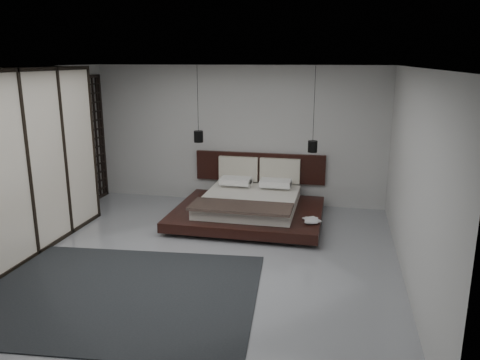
% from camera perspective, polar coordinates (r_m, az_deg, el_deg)
% --- Properties ---
extents(floor, '(6.00, 6.00, 0.00)m').
position_cam_1_polar(floor, '(7.19, -5.53, -9.38)').
color(floor, gray).
rests_on(floor, ground).
extents(ceiling, '(6.00, 6.00, 0.00)m').
position_cam_1_polar(ceiling, '(6.58, -6.14, 13.52)').
color(ceiling, white).
rests_on(ceiling, wall_back).
extents(wall_back, '(6.00, 0.00, 6.00)m').
position_cam_1_polar(wall_back, '(9.59, -0.30, 5.48)').
color(wall_back, '#AFAFAD').
rests_on(wall_back, floor).
extents(wall_front, '(6.00, 0.00, 6.00)m').
position_cam_1_polar(wall_front, '(4.13, -18.81, -7.66)').
color(wall_front, '#AFAFAD').
rests_on(wall_front, floor).
extents(wall_left, '(0.00, 6.00, 6.00)m').
position_cam_1_polar(wall_left, '(8.18, -26.27, 2.40)').
color(wall_left, '#AFAFAD').
rests_on(wall_left, floor).
extents(wall_right, '(0.00, 6.00, 6.00)m').
position_cam_1_polar(wall_right, '(6.50, 20.24, 0.21)').
color(wall_right, '#AFAFAD').
rests_on(wall_right, floor).
extents(lattice_screen, '(0.05, 0.90, 2.60)m').
position_cam_1_polar(lattice_screen, '(10.16, -17.52, 4.75)').
color(lattice_screen, black).
rests_on(lattice_screen, floor).
extents(bed, '(2.66, 2.34, 1.06)m').
position_cam_1_polar(bed, '(8.72, 1.19, -3.01)').
color(bed, black).
rests_on(bed, floor).
extents(book_lower, '(0.35, 0.37, 0.03)m').
position_cam_1_polar(book_lower, '(7.99, 8.06, -4.96)').
color(book_lower, '#99724C').
rests_on(book_lower, bed).
extents(book_upper, '(0.23, 0.31, 0.02)m').
position_cam_1_polar(book_upper, '(7.96, 7.91, -4.84)').
color(book_upper, '#99724C').
rests_on(book_upper, book_lower).
extents(pendant_left, '(0.18, 0.18, 1.45)m').
position_cam_1_polar(pendant_left, '(9.09, -5.08, 5.33)').
color(pendant_left, black).
rests_on(pendant_left, ceiling).
extents(pendant_right, '(0.18, 0.18, 1.56)m').
position_cam_1_polar(pendant_right, '(8.72, 8.84, 4.11)').
color(pendant_right, black).
rests_on(pendant_right, ceiling).
extents(wardrobe, '(0.67, 2.84, 2.79)m').
position_cam_1_polar(wardrobe, '(8.04, -24.31, 2.41)').
color(wardrobe, silver).
rests_on(wardrobe, floor).
extents(rug, '(3.99, 3.02, 0.02)m').
position_cam_1_polar(rug, '(6.37, -15.64, -13.10)').
color(rug, black).
rests_on(rug, floor).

